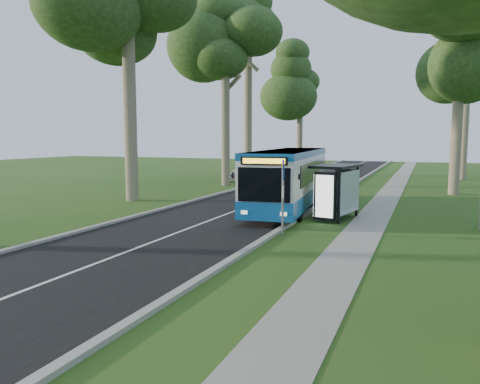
% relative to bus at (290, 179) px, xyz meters
% --- Properties ---
extents(ground, '(120.00, 120.00, 0.00)m').
position_rel_bus_xyz_m(ground, '(1.23, -8.25, -1.54)').
color(ground, '#254E18').
rests_on(ground, ground).
extents(road, '(7.00, 100.00, 0.02)m').
position_rel_bus_xyz_m(road, '(-2.27, 1.75, -1.53)').
color(road, black).
rests_on(road, ground).
extents(kerb_east, '(0.25, 100.00, 0.12)m').
position_rel_bus_xyz_m(kerb_east, '(1.23, 1.75, -1.48)').
color(kerb_east, '#9E9B93').
rests_on(kerb_east, ground).
extents(kerb_west, '(0.25, 100.00, 0.12)m').
position_rel_bus_xyz_m(kerb_west, '(-5.77, 1.75, -1.48)').
color(kerb_west, '#9E9B93').
rests_on(kerb_west, ground).
extents(centre_line, '(0.12, 100.00, 0.00)m').
position_rel_bus_xyz_m(centre_line, '(-2.27, 1.75, -1.52)').
color(centre_line, white).
rests_on(centre_line, road).
extents(footpath, '(1.50, 100.00, 0.02)m').
position_rel_bus_xyz_m(footpath, '(4.23, 1.75, -1.53)').
color(footpath, gray).
rests_on(footpath, ground).
extents(bus, '(3.42, 11.42, 2.98)m').
position_rel_bus_xyz_m(bus, '(0.00, 0.00, 0.00)').
color(bus, white).
rests_on(bus, ground).
extents(bus_stop_sign, '(0.18, 0.38, 2.79)m').
position_rel_bus_xyz_m(bus_stop_sign, '(1.53, -6.31, 0.18)').
color(bus_stop_sign, gray).
rests_on(bus_stop_sign, ground).
extents(bus_shelter, '(1.99, 3.02, 2.40)m').
position_rel_bus_xyz_m(bus_shelter, '(2.84, -2.38, 0.14)').
color(bus_shelter, black).
rests_on(bus_shelter, ground).
extents(litter_bin, '(0.58, 0.58, 1.02)m').
position_rel_bus_xyz_m(litter_bin, '(2.27, 0.22, -1.03)').
color(litter_bin, black).
rests_on(litter_bin, ground).
extents(car_white, '(1.80, 3.99, 1.33)m').
position_rel_bus_xyz_m(car_white, '(-7.86, 13.57, -0.88)').
color(car_white, silver).
rests_on(car_white, ground).
extents(car_silver, '(1.79, 4.87, 1.59)m').
position_rel_bus_xyz_m(car_silver, '(-7.24, 20.59, -0.75)').
color(car_silver, '#96979D').
rests_on(car_silver, ground).
extents(tree_west_c, '(5.20, 5.20, 13.21)m').
position_rel_bus_xyz_m(tree_west_c, '(-7.77, 9.75, 8.25)').
color(tree_west_c, '#7A6B56').
rests_on(tree_west_c, ground).
extents(tree_west_d, '(5.20, 5.20, 18.48)m').
position_rel_bus_xyz_m(tree_west_d, '(-9.77, 19.75, 12.11)').
color(tree_west_d, '#7A6B56').
rests_on(tree_west_d, ground).
extents(tree_west_e, '(5.20, 5.20, 13.90)m').
position_rel_bus_xyz_m(tree_west_e, '(-7.27, 29.75, 8.76)').
color(tree_west_e, '#7A6B56').
rests_on(tree_west_e, ground).
extents(tree_east_c, '(5.20, 5.20, 13.98)m').
position_rel_bus_xyz_m(tree_east_c, '(8.03, 9.75, 8.82)').
color(tree_east_c, '#7A6B56').
rests_on(tree_east_c, ground).
extents(tree_east_d, '(5.20, 5.20, 14.00)m').
position_rel_bus_xyz_m(tree_east_d, '(9.23, 21.75, 8.84)').
color(tree_east_d, '#7A6B56').
rests_on(tree_east_d, ground).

